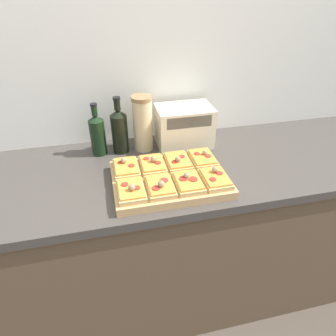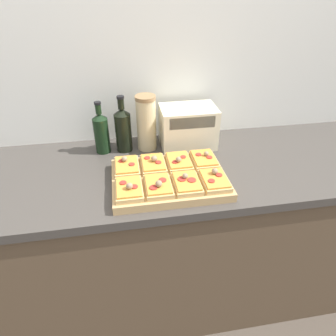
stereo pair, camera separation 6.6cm
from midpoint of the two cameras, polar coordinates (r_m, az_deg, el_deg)
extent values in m
cube|color=silver|center=(1.55, -8.25, 17.53)|extent=(6.00, 0.06, 2.50)
cube|color=brown|center=(1.67, -4.65, -13.98)|extent=(2.60, 0.64, 0.87)
cube|color=#423D38|center=(1.38, -5.49, -0.97)|extent=(2.63, 0.67, 0.04)
cube|color=tan|center=(1.26, -1.18, -2.19)|extent=(0.47, 0.34, 0.04)
cube|color=tan|center=(1.30, -9.37, -0.13)|extent=(0.10, 0.15, 0.02)
cube|color=orange|center=(1.29, -9.43, 0.38)|extent=(0.09, 0.14, 0.01)
cylinder|color=#AD2D23|center=(1.31, -10.48, 1.03)|extent=(0.02, 0.02, 0.00)
cylinder|color=#AD2D23|center=(1.28, -8.46, 0.45)|extent=(0.02, 0.02, 0.00)
sphere|color=#937A5B|center=(1.30, -9.91, 1.42)|extent=(0.02, 0.02, 0.02)
cube|color=tan|center=(1.30, -4.39, 0.49)|extent=(0.10, 0.15, 0.02)
cube|color=orange|center=(1.30, -4.42, 1.01)|extent=(0.09, 0.14, 0.01)
cylinder|color=#AD2D23|center=(1.32, -5.54, 1.79)|extent=(0.03, 0.03, 0.00)
cylinder|color=#AD2D23|center=(1.28, -3.39, 1.00)|extent=(0.03, 0.03, 0.00)
sphere|color=#937A5B|center=(1.29, -4.22, 1.69)|extent=(0.03, 0.03, 0.03)
cube|color=tan|center=(1.32, 0.49, 1.09)|extent=(0.10, 0.15, 0.02)
cube|color=orange|center=(1.32, 0.50, 1.61)|extent=(0.09, 0.14, 0.01)
cylinder|color=#AD2D23|center=(1.29, -0.18, 1.18)|extent=(0.02, 0.02, 0.00)
cylinder|color=#AD2D23|center=(1.33, 1.27, 2.20)|extent=(0.02, 0.02, 0.00)
sphere|color=#937A5B|center=(1.29, 0.45, 1.68)|extent=(0.02, 0.02, 0.02)
cube|color=tan|center=(1.35, 5.21, 1.67)|extent=(0.10, 0.15, 0.02)
cube|color=orange|center=(1.34, 5.24, 2.18)|extent=(0.09, 0.14, 0.01)
cylinder|color=#AD2D23|center=(1.35, 4.14, 2.74)|extent=(0.03, 0.03, 0.00)
cylinder|color=#AD2D23|center=(1.34, 6.25, 2.28)|extent=(0.03, 0.03, 0.00)
sphere|color=#937A5B|center=(1.35, 5.62, 2.95)|extent=(0.02, 0.02, 0.02)
cube|color=tan|center=(1.16, -8.65, -4.40)|extent=(0.10, 0.15, 0.02)
cube|color=orange|center=(1.16, -8.71, -3.85)|extent=(0.09, 0.14, 0.01)
cylinder|color=#AD2D23|center=(1.17, -9.85, -3.12)|extent=(0.03, 0.03, 0.00)
cylinder|color=#AD2D23|center=(1.14, -7.66, -3.80)|extent=(0.03, 0.03, 0.00)
sphere|color=#937A5B|center=(1.13, -8.58, -3.71)|extent=(0.03, 0.03, 0.03)
cube|color=tan|center=(1.17, -3.10, -3.67)|extent=(0.10, 0.15, 0.02)
cube|color=orange|center=(1.17, -3.12, -3.12)|extent=(0.09, 0.14, 0.01)
cylinder|color=#AD2D23|center=(1.14, -3.83, -3.84)|extent=(0.03, 0.03, 0.00)
cylinder|color=#AD2D23|center=(1.18, -2.33, -2.36)|extent=(0.03, 0.03, 0.00)
sphere|color=#937A5B|center=(1.14, -2.98, -3.09)|extent=(0.03, 0.03, 0.03)
cube|color=tan|center=(1.19, 2.30, -2.93)|extent=(0.10, 0.15, 0.02)
cube|color=orange|center=(1.19, 2.32, -2.38)|extent=(0.09, 0.14, 0.01)
cylinder|color=#AD2D23|center=(1.18, 1.36, -2.02)|extent=(0.03, 0.03, 0.00)
cylinder|color=#AD2D23|center=(1.18, 3.23, -2.15)|extent=(0.03, 0.03, 0.00)
sphere|color=#937A5B|center=(1.19, 1.94, -1.44)|extent=(0.02, 0.02, 0.02)
cube|color=tan|center=(1.22, 7.48, -2.19)|extent=(0.10, 0.15, 0.02)
cube|color=orange|center=(1.22, 7.53, -1.66)|extent=(0.09, 0.14, 0.01)
cylinder|color=#AD2D23|center=(1.19, 6.97, -2.17)|extent=(0.03, 0.03, 0.00)
cylinder|color=#AD2D23|center=(1.23, 8.28, -1.00)|extent=(0.03, 0.03, 0.00)
sphere|color=#937A5B|center=(1.23, 7.45, -0.32)|extent=(0.03, 0.03, 0.03)
cylinder|color=black|center=(1.48, -14.43, 5.64)|extent=(0.07, 0.07, 0.17)
cone|color=black|center=(1.44, -14.98, 9.16)|extent=(0.07, 0.07, 0.03)
cylinder|color=black|center=(1.43, -15.19, 10.48)|extent=(0.03, 0.03, 0.05)
cylinder|color=black|center=(1.42, -15.35, 11.53)|extent=(0.03, 0.03, 0.01)
cylinder|color=black|center=(1.48, -10.42, 6.40)|extent=(0.08, 0.08, 0.19)
cone|color=black|center=(1.43, -10.85, 10.27)|extent=(0.08, 0.08, 0.03)
cylinder|color=black|center=(1.42, -11.02, 11.72)|extent=(0.03, 0.03, 0.05)
cylinder|color=black|center=(1.41, -11.15, 12.87)|extent=(0.03, 0.03, 0.01)
cylinder|color=beige|center=(1.47, -6.11, 8.07)|extent=(0.09, 0.09, 0.26)
cylinder|color=#937047|center=(1.42, -6.44, 13.07)|extent=(0.10, 0.10, 0.02)
cube|color=beige|center=(1.52, 1.80, 7.95)|extent=(0.27, 0.18, 0.20)
cube|color=black|center=(1.42, 2.75, 8.69)|extent=(0.22, 0.01, 0.06)
cube|color=black|center=(1.56, 7.18, 8.76)|extent=(0.02, 0.02, 0.02)
camera|label=1|loc=(0.03, -91.49, -0.97)|focal=32.00mm
camera|label=2|loc=(0.03, 88.51, 0.97)|focal=32.00mm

